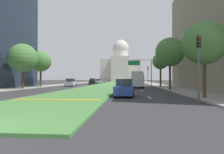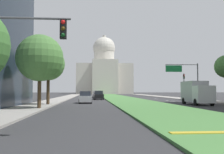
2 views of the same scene
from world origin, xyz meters
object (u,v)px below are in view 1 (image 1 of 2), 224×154
object	(u,v)px
street_tree_left_far	(41,61)
sedan_midblock	(71,83)
street_tree_right_far	(160,61)
street_tree_right_mid	(170,52)
box_truck_delivery	(137,79)
sedan_distant	(93,82)
traffic_light_far_right	(148,73)
street_tree_left_mid	(23,58)
street_tree_right_near	(204,43)
traffic_light_near_right	(199,59)
sedan_lead_stopped	(124,88)
sedan_far_horizon	(99,81)
overhead_guide_sign	(142,67)
capitol_building	(121,66)

from	to	relation	value
street_tree_left_far	sedan_midblock	bearing A→B (deg)	50.09
street_tree_right_far	street_tree_right_mid	bearing A→B (deg)	-89.39
street_tree_right_mid	box_truck_delivery	xyz separation A→B (m)	(-4.78, 7.64, -4.29)
sedan_midblock	sedan_distant	world-z (taller)	sedan_distant
box_truck_delivery	traffic_light_far_right	bearing A→B (deg)	76.31
box_truck_delivery	street_tree_left_mid	bearing A→B (deg)	-159.70
street_tree_right_near	street_tree_right_far	distance (m)	21.80
traffic_light_far_right	street_tree_left_far	distance (m)	27.68
traffic_light_near_right	street_tree_right_near	bearing A→B (deg)	61.57
box_truck_delivery	sedan_midblock	bearing A→B (deg)	159.53
sedan_lead_stopped	sedan_far_horizon	xyz separation A→B (m)	(-10.70, 51.42, -0.05)
traffic_light_far_right	sedan_far_horizon	world-z (taller)	traffic_light_far_right
overhead_guide_sign	street_tree_left_mid	size ratio (longest dim) A/B	0.84
traffic_light_far_right	overhead_guide_sign	bearing A→B (deg)	-107.43
traffic_light_far_right	box_truck_delivery	size ratio (longest dim) A/B	0.81
street_tree_right_mid	sedan_distant	size ratio (longest dim) A/B	1.78
overhead_guide_sign	street_tree_right_far	distance (m)	8.31
street_tree_right_near	street_tree_right_mid	distance (m)	13.38
traffic_light_near_right	street_tree_right_mid	distance (m)	16.15
sedan_far_horizon	street_tree_right_near	bearing A→B (deg)	-71.67
capitol_building	overhead_guide_sign	bearing A→B (deg)	-84.63
street_tree_left_mid	sedan_far_horizon	world-z (taller)	street_tree_left_mid
street_tree_right_near	sedan_far_horizon	bearing A→B (deg)	108.33
traffic_light_near_right	traffic_light_far_right	world-z (taller)	same
traffic_light_near_right	capitol_building	bearing A→B (deg)	94.89
traffic_light_near_right	sedan_midblock	bearing A→B (deg)	122.72
street_tree_left_far	box_truck_delivery	xyz separation A→B (m)	(19.85, -0.08, -3.68)
street_tree_left_far	sedan_midblock	xyz separation A→B (m)	(4.68, 5.59, -4.52)
street_tree_left_mid	sedan_lead_stopped	size ratio (longest dim) A/B	1.74
overhead_guide_sign	traffic_light_near_right	bearing A→B (deg)	-86.55
traffic_light_far_right	box_truck_delivery	world-z (taller)	traffic_light_far_right
street_tree_right_near	box_truck_delivery	xyz separation A→B (m)	(-4.95, 20.98, -3.26)
street_tree_right_far	sedan_distant	distance (m)	26.70
street_tree_left_mid	street_tree_right_mid	distance (m)	24.35
overhead_guide_sign	street_tree_right_far	world-z (taller)	street_tree_right_far
street_tree_right_mid	street_tree_left_far	bearing A→B (deg)	162.61
street_tree_right_far	sedan_midblock	xyz separation A→B (m)	(-19.87, 4.85, -4.41)
traffic_light_near_right	street_tree_right_far	xyz separation A→B (m)	(1.11, 24.34, 1.94)
capitol_building	sedan_midblock	xyz separation A→B (m)	(-7.79, -98.91, -10.22)
overhead_guide_sign	street_tree_right_mid	xyz separation A→B (m)	(3.13, -16.16, 1.32)
sedan_lead_stopped	sedan_midblock	xyz separation A→B (m)	(-13.06, 24.43, 0.01)
traffic_light_near_right	sedan_far_horizon	size ratio (longest dim) A/B	1.10
street_tree_right_near	street_tree_left_far	size ratio (longest dim) A/B	0.91
street_tree_left_mid	sedan_lead_stopped	world-z (taller)	street_tree_left_mid
sedan_distant	box_truck_delivery	world-z (taller)	box_truck_delivery
street_tree_left_far	sedan_lead_stopped	xyz separation A→B (m)	(17.74, -18.84, -4.53)
street_tree_right_mid	sedan_midblock	bearing A→B (deg)	146.31
street_tree_right_mid	street_tree_left_far	size ratio (longest dim) A/B	1.10
street_tree_right_mid	street_tree_left_mid	bearing A→B (deg)	179.05
traffic_light_far_right	overhead_guide_sign	distance (m)	6.58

